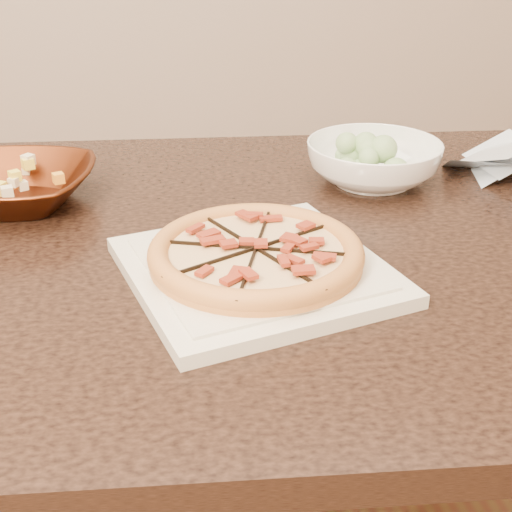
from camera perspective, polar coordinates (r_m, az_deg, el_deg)
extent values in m
cube|color=#372218|center=(1.00, -6.74, 0.27)|extent=(1.51, 1.04, 0.04)
cylinder|color=#372218|center=(1.66, 15.73, -3.85)|extent=(0.07, 0.07, 0.71)
cube|color=beige|center=(0.88, 0.00, -1.21)|extent=(0.37, 0.37, 0.02)
cube|color=beige|center=(0.88, 0.00, -0.58)|extent=(0.31, 0.31, 0.00)
cylinder|color=#C97733|center=(0.88, 0.00, -0.12)|extent=(0.26, 0.26, 0.01)
torus|color=#C97733|center=(0.87, 0.00, 0.35)|extent=(0.27, 0.27, 0.03)
cylinder|color=#DCC57F|center=(0.87, 0.00, 0.29)|extent=(0.21, 0.21, 0.01)
cube|color=black|center=(0.87, 0.00, 0.59)|extent=(0.09, 0.25, 0.01)
cube|color=black|center=(0.87, 0.00, 0.59)|extent=(0.12, 0.24, 0.01)
cube|color=black|center=(0.87, 0.00, 0.59)|extent=(0.25, 0.09, 0.01)
cube|color=black|center=(0.87, 0.00, 0.59)|extent=(0.24, 0.12, 0.01)
cube|color=maroon|center=(0.87, 1.24, 0.68)|extent=(0.03, 0.02, 0.00)
cube|color=maroon|center=(0.87, 2.85, 0.89)|extent=(0.02, 0.02, 0.00)
cube|color=maroon|center=(0.89, 4.09, 1.45)|extent=(0.03, 0.02, 0.00)
cube|color=maroon|center=(0.88, 1.38, 1.21)|extent=(0.03, 0.02, 0.00)
cube|color=maroon|center=(0.90, 2.03, 1.87)|extent=(0.03, 0.03, 0.00)
cube|color=maroon|center=(0.93, 1.90, 2.64)|extent=(0.02, 0.03, 0.00)
cube|color=maroon|center=(0.90, 0.34, 1.70)|extent=(0.02, 0.03, 0.00)
cube|color=maroon|center=(0.92, -0.38, 2.35)|extent=(0.02, 0.02, 0.00)
cube|color=maroon|center=(0.94, -1.81, 2.85)|extent=(0.02, 0.03, 0.00)
cube|color=maroon|center=(0.90, -1.53, 1.70)|extent=(0.02, 0.03, 0.00)
cube|color=maroon|center=(0.91, -3.22, 1.91)|extent=(0.03, 0.03, 0.00)
cube|color=maroon|center=(0.88, -1.41, 1.04)|extent=(0.03, 0.02, 0.00)
cube|color=maroon|center=(0.88, -3.12, 0.98)|extent=(0.03, 0.02, 0.00)
cube|color=maroon|center=(0.86, -4.81, 0.54)|extent=(0.02, 0.02, 0.00)
cube|color=maroon|center=(0.86, -1.93, 0.44)|extent=(0.03, 0.02, 0.00)
cube|color=maroon|center=(0.84, -3.07, -0.22)|extent=(0.03, 0.02, 0.00)
cube|color=maroon|center=(0.81, -3.56, -1.17)|extent=(0.03, 0.03, 0.00)
cube|color=maroon|center=(0.84, -1.07, -0.29)|extent=(0.02, 0.03, 0.00)
cube|color=maroon|center=(0.81, -0.70, -1.17)|extent=(0.02, 0.03, 0.00)
cube|color=maroon|center=(0.85, 0.15, 0.14)|extent=(0.02, 0.02, 0.00)
cube|color=maroon|center=(0.83, 1.12, -0.53)|extent=(0.02, 0.03, 0.00)
cube|color=maroon|center=(0.82, 2.89, -0.99)|extent=(0.02, 0.03, 0.00)
cube|color=maroon|center=(0.85, 1.48, 0.24)|extent=(0.03, 0.03, 0.00)
cube|color=maroon|center=(0.85, 3.26, 0.12)|extent=(0.03, 0.02, 0.00)
imported|color=#4D200D|center=(1.15, -18.73, 5.27)|extent=(0.28, 0.28, 0.06)
cube|color=beige|center=(1.14, -19.05, 7.29)|extent=(0.03, 0.03, 0.03)
cube|color=orange|center=(1.14, -18.29, 7.46)|extent=(0.03, 0.03, 0.03)
cube|color=yellow|center=(1.15, -17.85, 7.78)|extent=(0.03, 0.03, 0.03)
cube|color=beige|center=(1.18, -18.05, 8.09)|extent=(0.03, 0.03, 0.03)
cube|color=orange|center=(1.14, -19.04, 7.43)|extent=(0.03, 0.03, 0.03)
cube|color=yellow|center=(1.16, -19.52, 7.58)|extent=(0.03, 0.03, 0.03)
cube|color=orange|center=(1.14, -19.13, 7.28)|extent=(0.03, 0.03, 0.03)
cube|color=yellow|center=(1.13, -19.18, 7.11)|extent=(0.03, 0.03, 0.03)
cube|color=beige|center=(1.11, -18.81, 6.90)|extent=(0.03, 0.03, 0.03)
cube|color=orange|center=(1.10, -17.82, 6.89)|extent=(0.03, 0.03, 0.03)
cube|color=yellow|center=(1.13, -18.91, 7.28)|extent=(0.03, 0.03, 0.03)
imported|color=white|center=(1.19, 9.37, 7.38)|extent=(0.26, 0.26, 0.07)
sphere|color=#94B47A|center=(1.18, 9.57, 9.79)|extent=(0.04, 0.04, 0.04)
sphere|color=#94B47A|center=(1.19, 10.30, 9.93)|extent=(0.04, 0.04, 0.04)
sphere|color=#94B47A|center=(1.21, 10.26, 10.27)|extent=(0.04, 0.04, 0.04)
sphere|color=#94B47A|center=(1.19, 9.51, 9.95)|extent=(0.04, 0.04, 0.04)
sphere|color=#94B47A|center=(1.20, 8.76, 10.23)|extent=(0.04, 0.04, 0.04)
sphere|color=#94B47A|center=(1.18, 9.46, 9.81)|extent=(0.04, 0.04, 0.04)
sphere|color=#94B47A|center=(1.18, 8.43, 9.91)|extent=(0.04, 0.04, 0.04)
sphere|color=#94B47A|center=(1.16, 7.47, 9.73)|extent=(0.04, 0.04, 0.04)
sphere|color=#94B47A|center=(1.17, 9.06, 9.68)|extent=(0.04, 0.04, 0.04)
sphere|color=#94B47A|center=(1.14, 8.94, 9.35)|extent=(0.04, 0.04, 0.04)
sphere|color=#94B47A|center=(1.17, 9.59, 9.71)|extent=(0.04, 0.04, 0.04)
sphere|color=#94B47A|center=(1.15, 10.23, 9.42)|extent=(0.04, 0.04, 0.04)
sphere|color=#94B47A|center=(1.15, 11.52, 9.27)|extent=(0.04, 0.04, 0.04)
sphere|color=#94B47A|center=(1.17, 10.38, 9.70)|extent=(0.04, 0.04, 0.04)
cube|color=#D14E32|center=(1.21, 10.39, 9.71)|extent=(0.02, 0.02, 0.01)
cube|color=#D14E32|center=(1.15, 8.63, 9.01)|extent=(0.02, 0.02, 0.01)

